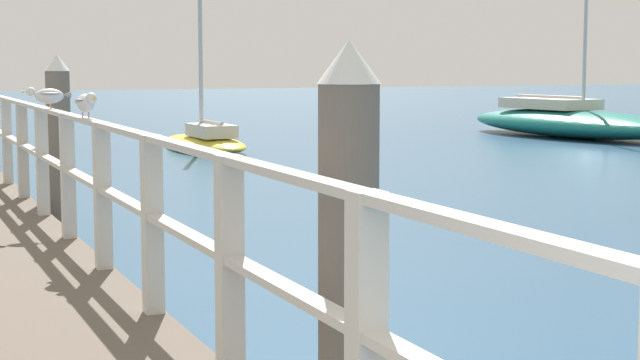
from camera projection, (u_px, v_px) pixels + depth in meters
pier_railing at (54, 155)px, 10.04m from camera, size 0.12×17.17×1.15m
dock_piling_near at (348, 280)px, 4.72m from camera, size 0.29×0.29×2.22m
dock_piling_far at (59, 148)px, 12.04m from camera, size 0.29×0.29×2.22m
seagull_foreground at (86, 102)px, 8.39m from camera, size 0.19×0.48×0.21m
seagull_background at (48, 95)px, 10.12m from camera, size 0.48×0.18×0.21m
boat_0 at (571, 121)px, 29.25m from camera, size 3.68×8.13×9.44m
boat_5 at (205, 140)px, 24.60m from camera, size 1.55×4.33×4.73m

